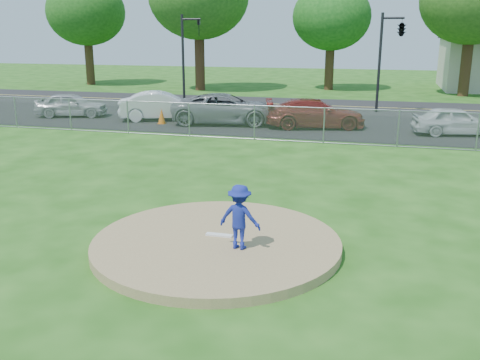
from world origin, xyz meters
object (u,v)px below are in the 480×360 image
Objects in this scene: pitcher at (240,217)px; traffic_cone at (162,116)px; traffic_signal_left at (186,52)px; parked_car_gray at (226,109)px; parked_car_darkred at (315,113)px; parked_car_white at (162,106)px; tree_center at (332,6)px; tree_far_left at (85,2)px; parked_car_silver at (71,105)px; parked_car_pearl at (455,121)px; traffic_signal_center at (399,31)px.

pitcher reaches higher than traffic_cone.
traffic_signal_left is 8.08m from parked_car_gray.
pitcher is 0.28× the size of parked_car_darkred.
parked_car_white is (-0.44, 1.15, 0.37)m from traffic_cone.
parked_car_white is (-6.99, -17.97, -5.71)m from tree_center.
pitcher is (22.61, -33.34, -6.18)m from tree_far_left.
pitcher is 0.30× the size of parked_car_white.
parked_car_silver is (-12.32, -18.16, -5.80)m from tree_center.
parked_car_white is at bearing 76.77° from parked_car_pearl.
parked_car_silver is (-5.76, 0.96, 0.27)m from traffic_cone.
traffic_signal_left is 4.10× the size of pitcher.
tree_center is 20.11m from parked_car_white.
parked_car_white is 0.94× the size of parked_car_darkred.
traffic_signal_left is at bearing -61.14° from pitcher.
parked_car_darkred is at bearing -86.33° from tree_center.
traffic_signal_left reaches higher than parked_car_darkred.
tree_far_left reaches higher than tree_center.
traffic_signal_left is at bearing 25.43° from parked_car_gray.
traffic_cone is at bearing -115.35° from parked_car_silver.
tree_center is 20.88m from parked_car_pearl.
parked_car_silver is 13.49m from parked_car_darkred.
traffic_cone is 7.78m from parked_car_darkred.
parked_car_white is (14.01, -16.97, -6.30)m from tree_far_left.
parked_car_white is at bearing 73.77° from parked_car_darkred.
traffic_signal_center is 1.16× the size of parked_car_darkred.
traffic_cone is (14.45, -18.12, -6.67)m from tree_far_left.
traffic_signal_left is (13.24, -11.00, -3.70)m from tree_far_left.
traffic_cone is 3.32m from parked_car_gray.
traffic_cone is at bearing -51.44° from tree_far_left.
pitcher is 17.28m from traffic_cone.
pitcher is (9.37, -22.34, -2.48)m from traffic_signal_left.
pitcher is 0.35× the size of parked_car_silver.
parked_car_pearl is at bearing -101.14° from parked_car_gray.
parked_car_pearl is at bearing -104.60° from pitcher.
traffic_signal_center reaches higher than parked_car_pearl.
traffic_signal_center is (12.73, -0.00, 1.25)m from traffic_signal_left.
traffic_signal_center is at bearing 31.71° from traffic_cone.
traffic_signal_center is (25.97, -11.00, -2.45)m from tree_far_left.
tree_center is 34.82m from pitcher.
traffic_signal_left is at bearing -39.73° from tree_far_left.
parked_car_darkred is (1.17, -18.31, -5.76)m from tree_center.
parked_car_silver is 19.89m from parked_car_pearl.
traffic_signal_left is at bearing 180.00° from traffic_signal_center.
pitcher is (1.61, -34.34, -5.59)m from tree_center.
parked_car_darkred is (-0.44, 16.02, -0.17)m from pitcher.
parked_car_darkred is 1.28× the size of parked_car_pearl.
traffic_signal_left and traffic_signal_center have the same top height.
traffic_signal_left is (-7.76, -12.00, -3.11)m from tree_center.
parked_car_darkred is (-3.79, -6.31, -3.90)m from traffic_signal_center.
tree_center reaches higher than parked_car_gray.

